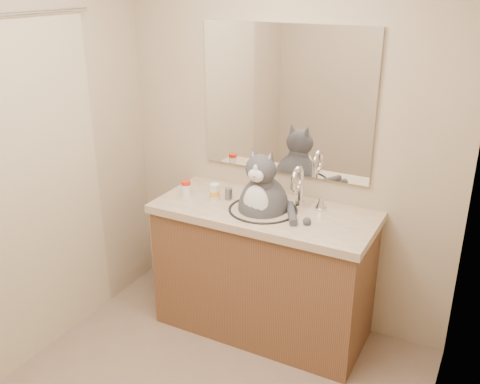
# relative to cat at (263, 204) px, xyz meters

# --- Properties ---
(room) EXTENTS (2.22, 2.52, 2.42)m
(room) POSITION_rel_cat_xyz_m (0.01, -0.95, 0.32)
(room) COLOR #89715F
(room) RESTS_ON ground
(vanity) EXTENTS (1.34, 0.59, 1.12)m
(vanity) POSITION_rel_cat_xyz_m (0.01, 0.01, -0.44)
(vanity) COLOR brown
(vanity) RESTS_ON ground
(mirror) EXTENTS (1.10, 0.02, 0.90)m
(mirror) POSITION_rel_cat_xyz_m (0.01, 0.28, 0.57)
(mirror) COLOR white
(mirror) RESTS_ON room
(shower_curtain) EXTENTS (0.02, 1.30, 1.93)m
(shower_curtain) POSITION_rel_cat_xyz_m (-1.04, -0.85, 0.15)
(shower_curtain) COLOR beige
(shower_curtain) RESTS_ON ground
(cat) EXTENTS (0.43, 0.34, 0.60)m
(cat) POSITION_rel_cat_xyz_m (0.00, 0.00, 0.00)
(cat) COLOR #47464B
(cat) RESTS_ON vanity
(pill_bottle_redcap) EXTENTS (0.07, 0.07, 0.10)m
(pill_bottle_redcap) POSITION_rel_cat_xyz_m (-0.52, -0.04, 0.02)
(pill_bottle_redcap) COLOR white
(pill_bottle_redcap) RESTS_ON vanity
(pill_bottle_orange) EXTENTS (0.08, 0.08, 0.10)m
(pill_bottle_orange) POSITION_rel_cat_xyz_m (-0.33, -0.01, 0.02)
(pill_bottle_orange) COLOR white
(pill_bottle_orange) RESTS_ON vanity
(grey_canister) EXTENTS (0.05, 0.05, 0.07)m
(grey_canister) POSITION_rel_cat_xyz_m (-0.25, 0.04, 0.00)
(grey_canister) COLOR slate
(grey_canister) RESTS_ON vanity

